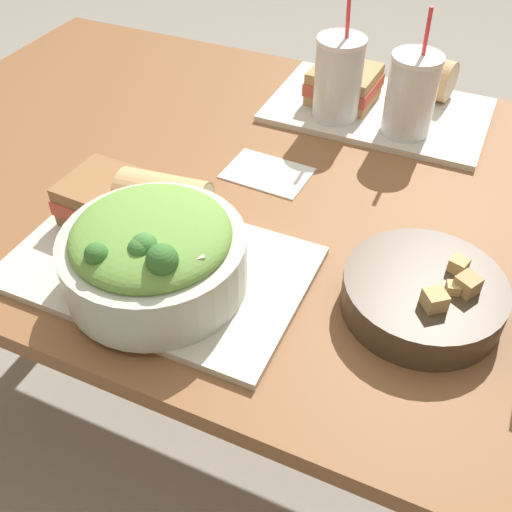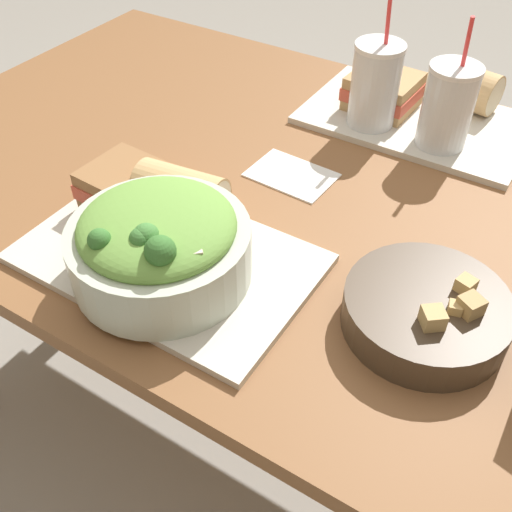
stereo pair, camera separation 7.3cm
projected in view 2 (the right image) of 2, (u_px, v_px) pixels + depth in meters
ground_plane at (265, 414)px, 1.51m from camera, size 12.00×12.00×0.00m
dining_table at (269, 217)px, 1.08m from camera, size 1.37×0.89×0.73m
tray_near at (168, 258)px, 0.85m from camera, size 0.41×0.26×0.01m
tray_far at (416, 120)px, 1.13m from camera, size 0.41×0.26×0.01m
salad_bowl at (159, 243)px, 0.78m from camera, size 0.24×0.24×0.13m
soup_bowl at (426, 311)px, 0.75m from camera, size 0.21×0.21×0.07m
sandwich_near at (127, 187)px, 0.91m from camera, size 0.13×0.12×0.06m
baguette_near at (182, 194)px, 0.89m from camera, size 0.14×0.09×0.08m
sandwich_far at (383, 91)px, 1.14m from camera, size 0.13×0.12×0.06m
baguette_far at (471, 89)px, 1.13m from camera, size 0.11×0.09×0.08m
drink_cup_dark at (375, 87)px, 1.07m from camera, size 0.09×0.09×0.23m
drink_cup_red at (447, 109)px, 1.02m from camera, size 0.09×0.09×0.23m
napkin_folded at (292, 175)px, 1.01m from camera, size 0.14×0.10×0.00m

